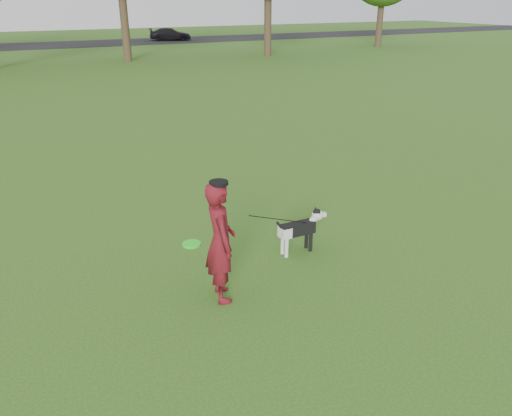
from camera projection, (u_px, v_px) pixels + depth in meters
ground at (288, 264)px, 7.53m from camera, size 120.00×120.00×0.00m
road at (39, 46)px, 40.34m from camera, size 120.00×7.00×0.02m
man at (220, 242)px, 6.39m from camera, size 0.49×0.66×1.64m
dog at (301, 227)px, 7.73m from camera, size 0.92×0.18×0.70m
car_right at (170, 34)px, 44.74m from camera, size 3.93×2.45×1.06m
man_held_items at (281, 220)px, 7.07m from camera, size 2.27×0.79×1.18m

